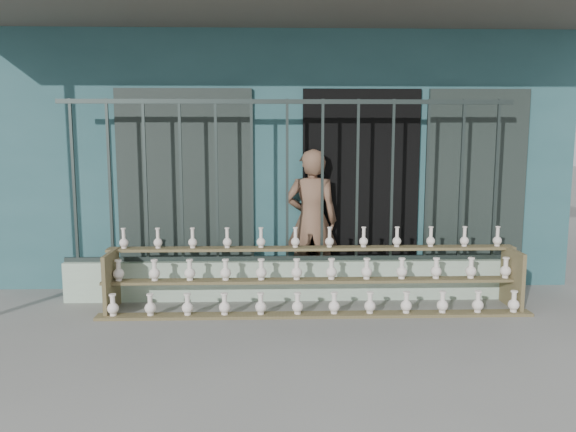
{
  "coord_description": "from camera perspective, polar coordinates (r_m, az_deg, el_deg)",
  "views": [
    {
      "loc": [
        -0.18,
        -4.93,
        1.84
      ],
      "look_at": [
        0.0,
        1.0,
        1.0
      ],
      "focal_mm": 35.0,
      "sensor_mm": 36.0,
      "label": 1
    }
  ],
  "objects": [
    {
      "name": "ground",
      "position": [
        5.27,
        0.34,
        -12.39
      ],
      "size": [
        60.0,
        60.0,
        0.0
      ],
      "primitive_type": "plane",
      "color": "slate"
    },
    {
      "name": "workshop_building",
      "position": [
        9.17,
        -0.6,
        6.68
      ],
      "size": [
        7.4,
        6.6,
        3.21
      ],
      "color": "#295357",
      "rests_on": "ground"
    },
    {
      "name": "parapet_wall",
      "position": [
        6.44,
        -0.08,
        -6.47
      ],
      "size": [
        5.0,
        0.2,
        0.45
      ],
      "primitive_type": "cube",
      "color": "#ADCAAE",
      "rests_on": "ground"
    },
    {
      "name": "security_fence",
      "position": [
        6.25,
        -0.09,
        3.55
      ],
      "size": [
        5.0,
        0.04,
        1.8
      ],
      "color": "#283330",
      "rests_on": "parapet_wall"
    },
    {
      "name": "shelf_rack",
      "position": [
        6.02,
        2.67,
        -6.18
      ],
      "size": [
        4.5,
        0.68,
        0.85
      ],
      "color": "brown",
      "rests_on": "ground"
    },
    {
      "name": "elderly_woman",
      "position": [
        6.68,
        2.41,
        -0.49
      ],
      "size": [
        0.65,
        0.45,
        1.7
      ],
      "primitive_type": "imported",
      "rotation": [
        0.0,
        0.0,
        3.07
      ],
      "color": "brown",
      "rests_on": "ground"
    }
  ]
}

